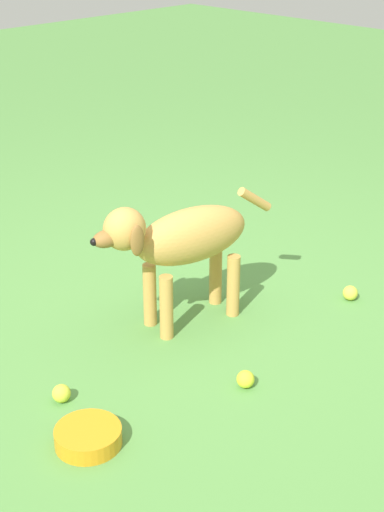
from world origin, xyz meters
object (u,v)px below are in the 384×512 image
object	(u,v)px
tennis_ball_1	(61,393)
water_bowl	(88,437)
dog	(182,240)
tennis_ball_2	(245,379)
tennis_ball_0	(350,293)

from	to	relation	value
tennis_ball_1	water_bowl	size ratio (longest dim) A/B	0.30
dog	tennis_ball_2	xyz separation A→B (m)	(0.16, 0.49, -0.34)
dog	water_bowl	distance (m)	0.90
tennis_ball_1	water_bowl	world-z (taller)	tennis_ball_1
tennis_ball_0	tennis_ball_1	distance (m)	1.37
dog	tennis_ball_0	bearing A→B (deg)	160.91
tennis_ball_1	tennis_ball_0	bearing A→B (deg)	167.62
tennis_ball_0	tennis_ball_2	bearing A→B (deg)	7.47
dog	water_bowl	xyz separation A→B (m)	(0.76, 0.34, -0.35)
tennis_ball_2	water_bowl	bearing A→B (deg)	-14.13
water_bowl	tennis_ball_1	bearing A→B (deg)	-107.25
water_bowl	dog	bearing A→B (deg)	-155.90
tennis_ball_1	tennis_ball_2	world-z (taller)	same
water_bowl	tennis_ball_2	bearing A→B (deg)	165.87
dog	water_bowl	world-z (taller)	dog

